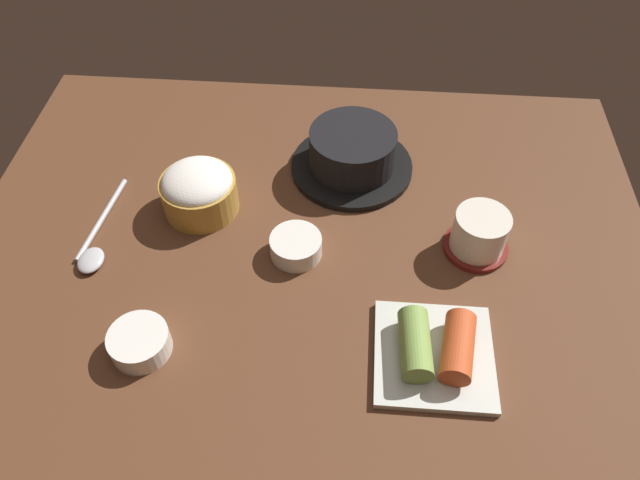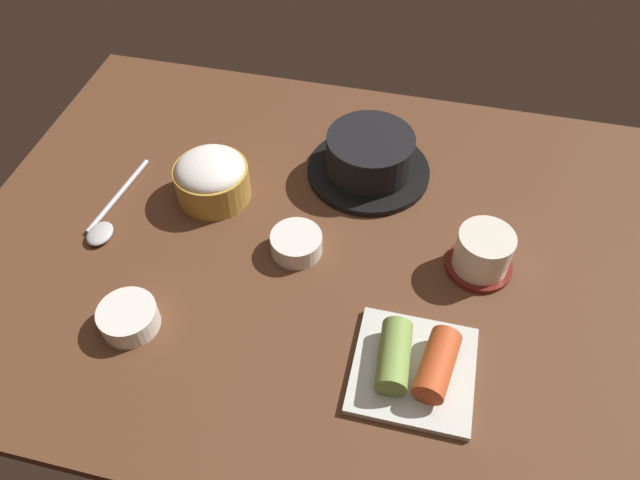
# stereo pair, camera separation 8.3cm
# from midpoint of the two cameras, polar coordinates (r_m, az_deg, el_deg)

# --- Properties ---
(dining_table) EXTENTS (1.00, 0.76, 0.02)m
(dining_table) POSITION_cam_midpoint_polar(r_m,az_deg,el_deg) (0.88, -3.91, -0.78)
(dining_table) COLOR #56331E
(dining_table) RESTS_ON ground
(stone_pot) EXTENTS (0.19, 0.19, 0.07)m
(stone_pot) POSITION_cam_midpoint_polar(r_m,az_deg,el_deg) (0.95, 0.58, 8.15)
(stone_pot) COLOR black
(stone_pot) RESTS_ON dining_table
(rice_bowl) EXTENTS (0.11, 0.11, 0.07)m
(rice_bowl) POSITION_cam_midpoint_polar(r_m,az_deg,el_deg) (0.91, -14.04, 4.50)
(rice_bowl) COLOR #B78C38
(rice_bowl) RESTS_ON dining_table
(tea_cup_with_saucer) EXTENTS (0.09, 0.09, 0.07)m
(tea_cup_with_saucer) POSITION_cam_midpoint_polar(r_m,az_deg,el_deg) (0.85, 12.24, 0.44)
(tea_cup_with_saucer) COLOR maroon
(tea_cup_with_saucer) RESTS_ON dining_table
(banchan_cup_center) EXTENTS (0.07, 0.07, 0.03)m
(banchan_cup_center) POSITION_cam_midpoint_polar(r_m,az_deg,el_deg) (0.85, -5.12, -0.71)
(banchan_cup_center) COLOR white
(banchan_cup_center) RESTS_ON dining_table
(kimchi_plate) EXTENTS (0.15, 0.15, 0.05)m
(kimchi_plate) POSITION_cam_midpoint_polar(r_m,az_deg,el_deg) (0.75, 7.76, -10.53)
(kimchi_plate) COLOR silver
(kimchi_plate) RESTS_ON dining_table
(side_bowl_near) EXTENTS (0.08, 0.08, 0.03)m
(side_bowl_near) POSITION_cam_midpoint_polar(r_m,az_deg,el_deg) (0.80, -19.71, -9.30)
(side_bowl_near) COLOR white
(side_bowl_near) RESTS_ON dining_table
(spoon) EXTENTS (0.04, 0.19, 0.01)m
(spoon) POSITION_cam_midpoint_polar(r_m,az_deg,el_deg) (0.93, -23.05, -0.67)
(spoon) COLOR #B7B7BC
(spoon) RESTS_ON dining_table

